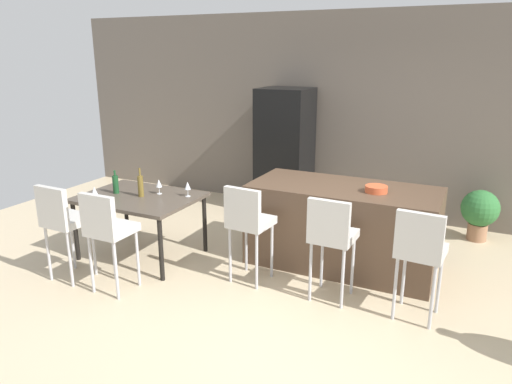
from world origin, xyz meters
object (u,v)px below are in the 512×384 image
at_px(wine_bottle_end, 141,186).
at_px(wine_glass_left, 159,184).
at_px(bar_chair_middle, 332,233).
at_px(potted_plant, 480,211).
at_px(bar_chair_left, 248,219).
at_px(wine_bottle_near, 116,184).
at_px(dining_table, 140,201).
at_px(refrigerator, 285,151).
at_px(wine_glass_right, 188,186).
at_px(fruit_bowl, 376,189).
at_px(dining_chair_far, 107,227).
at_px(wine_glass_middle, 94,191).
at_px(kitchen_island, 342,226).
at_px(bar_chair_right, 420,248).
at_px(dining_chair_near, 62,218).

xyz_separation_m(wine_bottle_end, wine_glass_left, (0.12, 0.18, -0.00)).
relative_size(bar_chair_middle, potted_plant, 1.59).
bearing_deg(bar_chair_left, wine_bottle_near, 179.07).
height_order(dining_table, refrigerator, refrigerator).
bearing_deg(wine_glass_right, wine_glass_left, -170.19).
distance_m(dining_table, wine_glass_right, 0.60).
xyz_separation_m(wine_bottle_end, fruit_bowl, (2.51, 0.73, 0.09)).
relative_size(dining_chair_far, refrigerator, 0.57).
distance_m(wine_glass_middle, fruit_bowl, 3.05).
xyz_separation_m(wine_bottle_near, wine_glass_middle, (0.03, -0.36, 0.01)).
distance_m(wine_bottle_near, wine_bottle_end, 0.35).
height_order(wine_glass_middle, potted_plant, wine_glass_middle).
relative_size(kitchen_island, wine_bottle_end, 6.09).
bearing_deg(wine_glass_middle, refrigerator, 66.78).
xyz_separation_m(dining_chair_far, potted_plant, (3.26, 3.12, -0.30)).
xyz_separation_m(bar_chair_right, wine_glass_right, (-2.60, 0.29, 0.17)).
distance_m(bar_chair_right, dining_table, 3.12).
bearing_deg(kitchen_island, dining_chair_near, -146.60).
bearing_deg(bar_chair_left, wine_glass_right, 162.57).
height_order(bar_chair_middle, dining_table, bar_chair_middle).
height_order(wine_bottle_near, wine_glass_middle, wine_bottle_near).
bearing_deg(dining_chair_far, wine_glass_left, 97.65).
xyz_separation_m(dining_chair_far, wine_glass_middle, (-0.59, 0.46, 0.17)).
height_order(dining_chair_far, potted_plant, dining_chair_far).
bearing_deg(dining_table, bar_chair_left, -2.35).
height_order(dining_chair_near, wine_glass_left, dining_chair_near).
relative_size(bar_chair_right, wine_bottle_end, 3.13).
distance_m(wine_bottle_end, wine_glass_left, 0.22).
relative_size(kitchen_island, bar_chair_left, 1.94).
distance_m(fruit_bowl, potted_plant, 1.93).
bearing_deg(fruit_bowl, dining_table, -164.09).
bearing_deg(refrigerator, wine_glass_left, -108.33).
relative_size(wine_bottle_end, potted_plant, 0.51).
bearing_deg(dining_table, wine_glass_left, 46.19).
bearing_deg(bar_chair_middle, bar_chair_right, 0.01).
height_order(bar_chair_left, wine_glass_right, bar_chair_left).
relative_size(wine_bottle_end, wine_glass_right, 1.93).
relative_size(dining_table, wine_glass_right, 7.62).
relative_size(bar_chair_right, wine_glass_left, 6.03).
bearing_deg(dining_table, potted_plant, 32.52).
xyz_separation_m(kitchen_island, wine_bottle_end, (-2.15, -0.80, 0.41)).
bearing_deg(wine_glass_right, wine_bottle_near, -162.58).
bearing_deg(fruit_bowl, dining_chair_near, -150.99).
bearing_deg(dining_table, wine_bottle_end, -11.26).
height_order(dining_chair_near, potted_plant, dining_chair_near).
height_order(dining_chair_near, fruit_bowl, dining_chair_near).
bearing_deg(bar_chair_middle, wine_glass_middle, -172.66).
distance_m(dining_chair_far, refrigerator, 3.19).
height_order(kitchen_island, wine_glass_right, kitchen_island).
bearing_deg(bar_chair_right, bar_chair_middle, -179.99).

